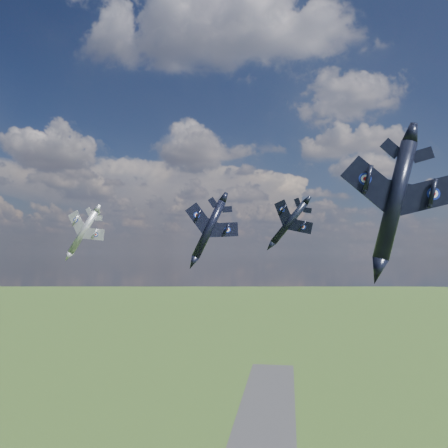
% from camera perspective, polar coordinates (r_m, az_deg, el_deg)
% --- Properties ---
extents(jet_lead_navy, '(14.66, 17.86, 7.82)m').
position_cam_1_polar(jet_lead_navy, '(81.02, -1.97, -0.66)').
color(jet_lead_navy, black).
extents(jet_right_navy, '(12.06, 15.91, 5.93)m').
position_cam_1_polar(jet_right_navy, '(44.00, 21.44, 2.90)').
color(jet_right_navy, black).
extents(jet_high_navy, '(13.52, 16.74, 9.10)m').
position_cam_1_polar(jet_high_navy, '(92.10, 8.49, 0.15)').
color(jet_high_navy, black).
extents(jet_left_silver, '(9.93, 13.36, 7.24)m').
position_cam_1_polar(jet_left_silver, '(87.30, -17.92, -1.01)').
color(jet_left_silver, '#91929B').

